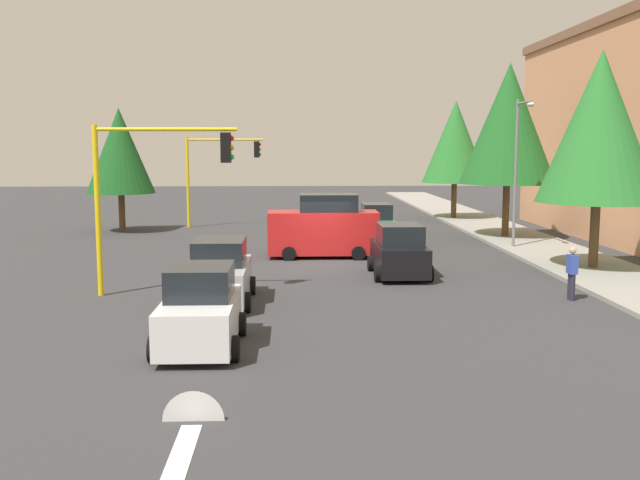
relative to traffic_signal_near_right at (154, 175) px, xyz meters
name	(u,v)px	position (x,y,z in m)	size (l,w,h in m)	color
ground_plane	(323,264)	(-6.00, 5.67, -3.91)	(120.00, 120.00, 0.00)	#353538
sidewalk_kerb	(533,245)	(-11.00, 16.17, -3.84)	(80.00, 4.00, 0.15)	gray
lane_arrow_near	(223,339)	(5.51, 2.67, -3.91)	(2.40, 1.10, 1.10)	silver
lane_arrow_mid	(189,432)	(11.51, 2.67, -3.91)	(2.40, 1.10, 1.10)	silver
traffic_signal_near_right	(154,175)	(0.00, 0.00, 0.00)	(0.36, 4.59, 5.52)	yellow
traffic_signal_far_right	(218,164)	(-20.00, 0.02, -0.08)	(0.36, 4.59, 5.40)	yellow
street_lamp_curbside	(519,157)	(-9.61, 14.87, 0.43)	(2.15, 0.28, 7.00)	slate
tree_roadside_near	(600,127)	(-4.00, 16.17, 1.66)	(4.63, 4.63, 8.48)	brown
tree_opposite_side	(120,151)	(-18.00, -5.33, 0.67)	(3.84, 3.84, 7.01)	brown
tree_roadside_mid	(509,124)	(-14.00, 15.67, 2.09)	(4.97, 4.97, 9.12)	brown
tree_roadside_far	(455,142)	(-24.00, 15.17, 1.24)	(4.29, 4.29, 7.85)	brown
delivery_van_red	(324,228)	(-8.00, 5.80, -2.63)	(2.22, 4.80, 2.77)	red
car_green	(376,224)	(-12.93, 8.69, -3.02)	(3.65, 1.94, 1.98)	#1E7238
car_silver	(220,274)	(1.25, 2.17, -3.02)	(4.13, 2.07, 1.98)	#B2B5BA
car_white	(200,311)	(6.27, 2.21, -3.02)	(3.68, 2.02, 1.98)	white
car_black	(399,253)	(-3.12, 8.42, -3.02)	(3.77, 2.09, 1.98)	black
pedestrian_crossing	(572,272)	(1.29, 13.23, -3.01)	(0.40, 0.24, 1.70)	#262638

